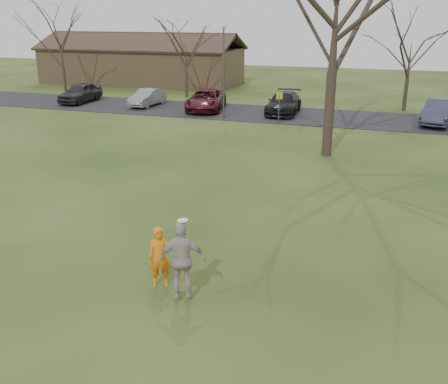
# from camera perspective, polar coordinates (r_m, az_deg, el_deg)

# --- Properties ---
(ground) EXTENTS (120.00, 120.00, 0.00)m
(ground) POSITION_cam_1_polar(r_m,az_deg,el_deg) (13.31, -5.41, -11.68)
(ground) COLOR #1E380F
(ground) RESTS_ON ground
(parking_strip) EXTENTS (62.00, 6.50, 0.04)m
(parking_strip) POSITION_cam_1_polar(r_m,az_deg,el_deg) (36.35, 10.34, 8.45)
(parking_strip) COLOR black
(parking_strip) RESTS_ON ground
(player_defender) EXTENTS (0.72, 0.61, 1.68)m
(player_defender) POSITION_cam_1_polar(r_m,az_deg,el_deg) (13.40, -7.32, -7.42)
(player_defender) COLOR orange
(player_defender) RESTS_ON ground
(car_0) EXTENTS (1.92, 4.60, 1.56)m
(car_0) POSITION_cam_1_polar(r_m,az_deg,el_deg) (43.23, -16.07, 10.84)
(car_0) COLOR #28282B
(car_0) RESTS_ON parking_strip
(car_1) EXTENTS (1.66, 4.04, 1.30)m
(car_1) POSITION_cam_1_polar(r_m,az_deg,el_deg) (40.40, -8.75, 10.61)
(car_1) COLOR gray
(car_1) RESTS_ON parking_strip
(car_2) EXTENTS (3.36, 5.72, 1.49)m
(car_2) POSITION_cam_1_polar(r_m,az_deg,el_deg) (38.17, -2.08, 10.45)
(car_2) COLOR #50121C
(car_2) RESTS_ON parking_strip
(car_3) EXTENTS (2.27, 5.22, 1.50)m
(car_3) POSITION_cam_1_polar(r_m,az_deg,el_deg) (37.06, 6.82, 10.05)
(car_3) COLOR black
(car_3) RESTS_ON parking_strip
(car_5) EXTENTS (2.67, 5.03, 1.58)m
(car_5) POSITION_cam_1_polar(r_m,az_deg,el_deg) (36.06, 23.31, 8.40)
(car_5) COLOR #34374F
(car_5) RESTS_ON parking_strip
(catching_play) EXTENTS (1.27, 0.89, 2.04)m
(catching_play) POSITION_cam_1_polar(r_m,az_deg,el_deg) (12.53, -4.78, -7.71)
(catching_play) COLOR #B5A6A3
(catching_play) RESTS_ON ground
(building) EXTENTS (20.60, 8.50, 5.14)m
(building) POSITION_cam_1_polar(r_m,az_deg,el_deg) (54.53, -9.34, 14.21)
(building) COLOR #8C6D4C
(building) RESTS_ON ground
(lamp_post) EXTENTS (0.34, 0.34, 6.27)m
(lamp_post) POSITION_cam_1_polar(r_m,az_deg,el_deg) (34.69, -0.04, 14.83)
(lamp_post) COLOR #47474C
(lamp_post) RESTS_ON ground
(sign_yellow) EXTENTS (0.35, 0.35, 2.08)m
(sign_yellow) POSITION_cam_1_polar(r_m,az_deg,el_deg) (33.51, 6.32, 10.20)
(sign_yellow) COLOR #47474C
(sign_yellow) RESTS_ON ground
(big_tree) EXTENTS (9.00, 9.00, 14.00)m
(big_tree) POSITION_cam_1_polar(r_m,az_deg,el_deg) (25.52, 12.68, 19.45)
(big_tree) COLOR #352821
(big_tree) RESTS_ON ground
(small_tree_row) EXTENTS (55.00, 5.90, 8.50)m
(small_tree_row) POSITION_cam_1_polar(r_m,az_deg,el_deg) (40.56, 18.07, 14.50)
(small_tree_row) COLOR #352821
(small_tree_row) RESTS_ON ground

